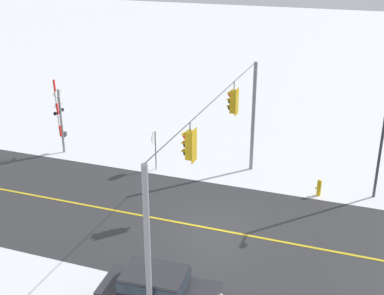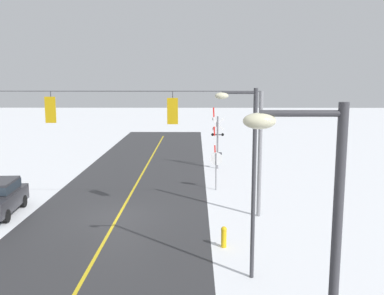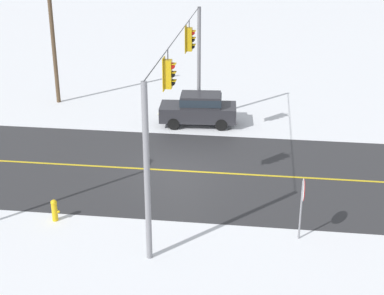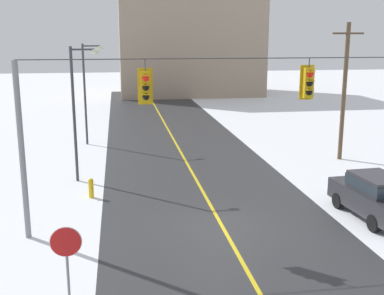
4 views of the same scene
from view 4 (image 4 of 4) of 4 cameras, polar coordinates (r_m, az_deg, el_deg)
name	(u,v)px [view 4 (image 4 of 4)]	position (r m, az deg, el deg)	size (l,w,h in m)	color
ground_plane	(222,225)	(18.38, 3.53, -9.21)	(160.00, 160.00, 0.00)	white
road_asphalt	(196,180)	(23.94, 0.49, -3.83)	(9.00, 80.00, 0.01)	#303033
lane_centre_line	(196,180)	(23.94, 0.49, -3.81)	(0.14, 72.00, 0.01)	gold
signal_span	(225,120)	(17.27, 3.96, 3.28)	(14.20, 0.47, 6.22)	gray
stop_sign	(66,251)	(12.72, -14.66, -11.73)	(0.80, 0.09, 2.35)	gray
parked_car_charcoal	(375,195)	(20.07, 20.89, -5.24)	(2.06, 4.30, 1.74)	#2D2D33
streetlamp_near	(78,102)	(23.60, -13.36, 5.31)	(1.39, 0.28, 6.50)	#38383D
streetlamp_far	(88,85)	(31.86, -12.24, 7.29)	(1.39, 0.28, 6.50)	#38383D
fire_hydrant	(91,187)	(21.69, -11.87, -4.64)	(0.24, 0.31, 0.88)	gold
utility_pole	(344,90)	(28.53, 17.58, 6.46)	(1.80, 0.24, 7.70)	brown
building_distant	(189,39)	(59.88, -0.41, 12.67)	(16.67, 11.05, 13.11)	gray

